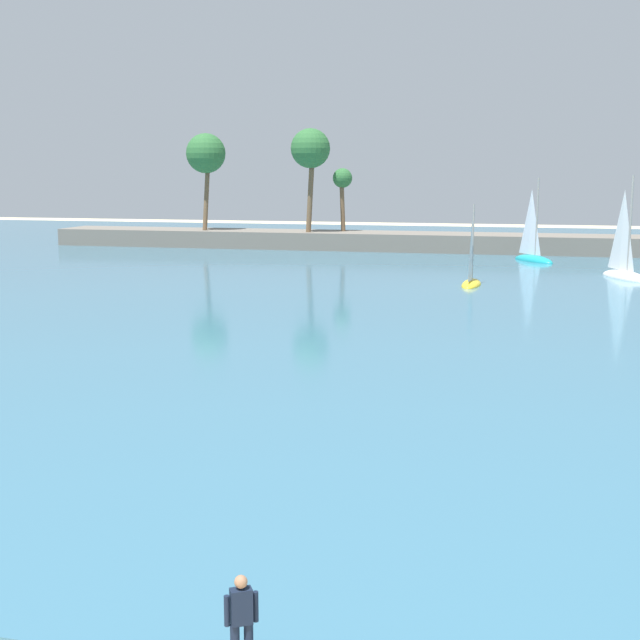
% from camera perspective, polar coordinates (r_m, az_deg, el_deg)
% --- Properties ---
extents(sea, '(220.00, 115.21, 0.06)m').
position_cam_1_polar(sea, '(70.34, 9.07, 3.13)').
color(sea, '#386B84').
rests_on(sea, ground).
extents(palm_headland, '(87.55, 6.37, 13.16)m').
position_cam_1_polar(palm_headland, '(87.38, 10.74, 6.34)').
color(palm_headland, slate).
rests_on(palm_headland, ground).
extents(person_at_waterline, '(0.48, 0.35, 1.67)m').
position_cam_1_polar(person_at_waterline, '(14.59, -5.12, -18.92)').
color(person_at_waterline, '#141E33').
rests_on(person_at_waterline, ground).
extents(sailboat_near_shore, '(4.00, 5.75, 8.10)m').
position_cam_1_polar(sailboat_near_shore, '(68.78, 19.19, 3.20)').
color(sailboat_near_shore, white).
rests_on(sailboat_near_shore, sea).
extents(sailboat_mid_bay, '(4.33, 5.37, 7.80)m').
position_cam_1_polar(sailboat_mid_bay, '(79.70, 13.67, 4.26)').
color(sailboat_mid_bay, teal).
rests_on(sailboat_mid_bay, sea).
extents(sailboat_toward_headland, '(1.49, 4.20, 6.00)m').
position_cam_1_polar(sailboat_toward_headland, '(61.55, 9.80, 2.72)').
color(sailboat_toward_headland, yellow).
rests_on(sailboat_toward_headland, sea).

